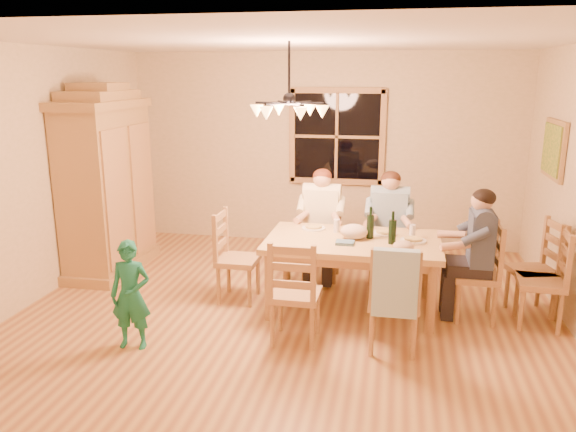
% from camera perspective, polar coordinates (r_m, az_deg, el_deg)
% --- Properties ---
extents(floor, '(5.50, 5.50, 0.00)m').
position_cam_1_polar(floor, '(5.96, 0.10, -9.50)').
color(floor, '#996237').
rests_on(floor, ground).
extents(ceiling, '(5.50, 5.00, 0.02)m').
position_cam_1_polar(ceiling, '(5.46, 0.12, 17.38)').
color(ceiling, white).
rests_on(ceiling, wall_back).
extents(wall_back, '(5.50, 0.02, 2.70)m').
position_cam_1_polar(wall_back, '(7.99, 3.54, 6.68)').
color(wall_back, '#C3B58A').
rests_on(wall_back, floor).
extents(wall_left, '(0.02, 5.00, 2.70)m').
position_cam_1_polar(wall_left, '(6.64, -23.93, 3.92)').
color(wall_left, '#C3B58A').
rests_on(wall_left, floor).
extents(window, '(1.30, 0.06, 1.30)m').
position_cam_1_polar(window, '(7.91, 4.97, 8.04)').
color(window, black).
rests_on(window, wall_back).
extents(painting, '(0.06, 0.78, 0.64)m').
position_cam_1_polar(painting, '(6.82, 25.37, 6.14)').
color(painting, '#A37F47').
rests_on(painting, wall_right).
extents(chandelier, '(0.77, 0.68, 0.71)m').
position_cam_1_polar(chandelier, '(5.47, 0.11, 10.85)').
color(chandelier, black).
rests_on(chandelier, ceiling).
extents(armoire, '(0.66, 1.40, 2.30)m').
position_cam_1_polar(armoire, '(7.20, -17.89, 2.80)').
color(armoire, '#A37F47').
rests_on(armoire, floor).
extents(dining_table, '(1.77, 1.09, 0.76)m').
position_cam_1_polar(dining_table, '(5.81, 6.59, -3.31)').
color(dining_table, tan).
rests_on(dining_table, floor).
extents(chair_far_left, '(0.44, 0.42, 0.99)m').
position_cam_1_polar(chair_far_left, '(6.75, 3.37, -3.87)').
color(chair_far_left, '#A06F46').
rests_on(chair_far_left, floor).
extents(chair_far_right, '(0.44, 0.42, 0.99)m').
position_cam_1_polar(chair_far_right, '(6.70, 10.06, -4.23)').
color(chair_far_right, '#A06F46').
rests_on(chair_far_right, floor).
extents(chair_near_left, '(0.44, 0.42, 0.99)m').
position_cam_1_polar(chair_near_left, '(5.21, 0.77, -9.50)').
color(chair_near_left, '#A06F46').
rests_on(chair_near_left, floor).
extents(chair_near_right, '(0.44, 0.42, 0.99)m').
position_cam_1_polar(chair_near_right, '(5.14, 10.66, -10.12)').
color(chair_near_right, '#A06F46').
rests_on(chair_near_right, floor).
extents(chair_end_left, '(0.42, 0.44, 0.99)m').
position_cam_1_polar(chair_end_left, '(6.14, -5.05, -5.80)').
color(chair_end_left, '#A06F46').
rests_on(chair_end_left, floor).
extents(chair_end_right, '(0.42, 0.44, 0.99)m').
position_cam_1_polar(chair_end_right, '(5.96, 18.41, -7.12)').
color(chair_end_right, '#A06F46').
rests_on(chair_end_right, floor).
extents(adult_woman, '(0.40, 0.42, 0.87)m').
position_cam_1_polar(adult_woman, '(6.61, 3.44, 0.56)').
color(adult_woman, beige).
rests_on(adult_woman, floor).
extents(adult_plaid_man, '(0.40, 0.42, 0.87)m').
position_cam_1_polar(adult_plaid_man, '(6.55, 10.26, 0.23)').
color(adult_plaid_man, '#2F6682').
rests_on(adult_plaid_man, floor).
extents(adult_slate_man, '(0.42, 0.40, 0.87)m').
position_cam_1_polar(adult_slate_man, '(5.80, 18.83, -2.16)').
color(adult_slate_man, '#3B465E').
rests_on(adult_slate_man, floor).
extents(towel, '(0.38, 0.10, 0.58)m').
position_cam_1_polar(towel, '(4.81, 10.83, -6.74)').
color(towel, '#95BBCA').
rests_on(towel, chair_near_right).
extents(wine_bottle_a, '(0.08, 0.08, 0.33)m').
position_cam_1_polar(wine_bottle_a, '(5.79, 8.37, -0.67)').
color(wine_bottle_a, black).
rests_on(wine_bottle_a, dining_table).
extents(wine_bottle_b, '(0.08, 0.08, 0.33)m').
position_cam_1_polar(wine_bottle_b, '(5.64, 10.57, -1.17)').
color(wine_bottle_b, black).
rests_on(wine_bottle_b, dining_table).
extents(plate_woman, '(0.26, 0.26, 0.02)m').
position_cam_1_polar(plate_woman, '(6.11, 2.61, -1.25)').
color(plate_woman, white).
rests_on(plate_woman, dining_table).
extents(plate_plaid, '(0.26, 0.26, 0.02)m').
position_cam_1_polar(plate_plaid, '(6.00, 9.80, -1.75)').
color(plate_plaid, white).
rests_on(plate_plaid, dining_table).
extents(plate_slate, '(0.26, 0.26, 0.02)m').
position_cam_1_polar(plate_slate, '(5.79, 12.60, -2.47)').
color(plate_slate, white).
rests_on(plate_slate, dining_table).
extents(wine_glass_a, '(0.06, 0.06, 0.14)m').
position_cam_1_polar(wine_glass_a, '(5.99, 4.95, -1.00)').
color(wine_glass_a, silver).
rests_on(wine_glass_a, dining_table).
extents(wine_glass_b, '(0.06, 0.06, 0.14)m').
position_cam_1_polar(wine_glass_b, '(5.91, 12.53, -1.52)').
color(wine_glass_b, silver).
rests_on(wine_glass_b, dining_table).
extents(cap, '(0.20, 0.20, 0.11)m').
position_cam_1_polar(cap, '(5.43, 11.65, -3.04)').
color(cap, tan).
rests_on(cap, dining_table).
extents(napkin, '(0.18, 0.14, 0.03)m').
position_cam_1_polar(napkin, '(5.60, 5.81, -2.71)').
color(napkin, slate).
rests_on(napkin, dining_table).
extents(cloth_bundle, '(0.28, 0.22, 0.15)m').
position_cam_1_polar(cloth_bundle, '(5.77, 6.71, -1.58)').
color(cloth_bundle, '#C3A88D').
rests_on(cloth_bundle, dining_table).
extents(child, '(0.39, 0.27, 1.00)m').
position_cam_1_polar(child, '(5.21, -15.69, -7.73)').
color(child, '#197359').
rests_on(child, floor).
extents(chair_spare_front, '(0.45, 0.47, 0.99)m').
position_cam_1_polar(chair_spare_front, '(6.01, 24.09, -7.49)').
color(chair_spare_front, '#A06F46').
rests_on(chair_spare_front, floor).
extents(chair_spare_back, '(0.52, 0.53, 0.99)m').
position_cam_1_polar(chair_spare_back, '(6.28, 23.52, -6.51)').
color(chair_spare_back, '#A06F46').
rests_on(chair_spare_back, floor).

